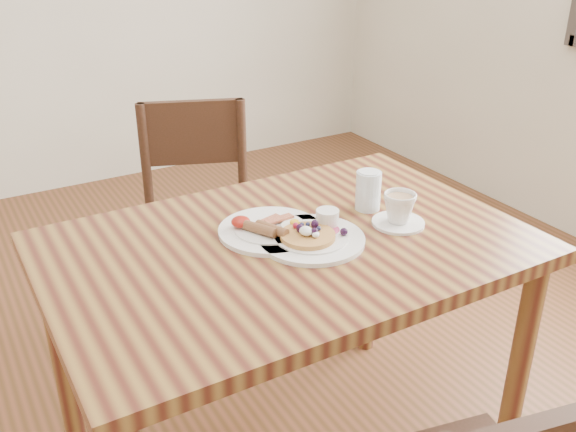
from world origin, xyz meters
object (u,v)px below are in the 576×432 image
object	(u,v)px
chair_far	(198,213)
pancake_plate	(313,236)
teacup_saucer	(399,210)
dining_table	(288,275)
breakfast_plate	(269,229)
water_glass	(368,191)

from	to	relation	value
chair_far	pancake_plate	xyz separation A→B (m)	(-0.01, -0.81, 0.27)
chair_far	teacup_saucer	world-z (taller)	chair_far
dining_table	teacup_saucer	size ratio (longest dim) A/B	8.57
pancake_plate	breakfast_plate	size ratio (longest dim) A/B	1.00
teacup_saucer	breakfast_plate	bearing A→B (deg)	158.45
chair_far	teacup_saucer	size ratio (longest dim) A/B	6.29
water_glass	dining_table	bearing A→B (deg)	-168.96
chair_far	dining_table	bearing A→B (deg)	106.14
pancake_plate	breakfast_plate	xyz separation A→B (m)	(-0.08, 0.09, -0.00)
teacup_saucer	water_glass	world-z (taller)	water_glass
pancake_plate	breakfast_plate	world-z (taller)	pancake_plate
dining_table	chair_far	distance (m)	0.80
pancake_plate	breakfast_plate	bearing A→B (deg)	129.51
teacup_saucer	chair_far	bearing A→B (deg)	105.53
dining_table	pancake_plate	distance (m)	0.13
chair_far	teacup_saucer	distance (m)	0.92
teacup_saucer	water_glass	xyz separation A→B (m)	(-0.01, 0.12, 0.01)
pancake_plate	teacup_saucer	bearing A→B (deg)	-8.23
pancake_plate	teacup_saucer	xyz separation A→B (m)	(0.25, -0.04, 0.03)
dining_table	water_glass	world-z (taller)	water_glass
pancake_plate	chair_far	bearing A→B (deg)	89.11
dining_table	breakfast_plate	xyz separation A→B (m)	(-0.02, 0.06, 0.11)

